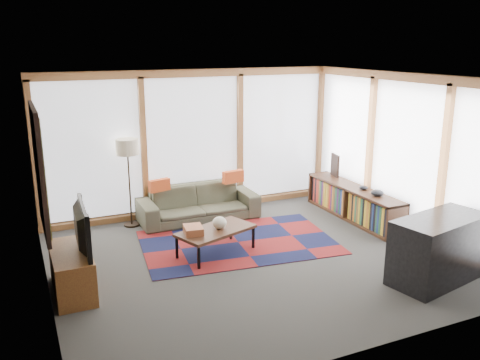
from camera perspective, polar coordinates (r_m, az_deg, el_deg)
name	(u,v)px	position (r m, az deg, el deg)	size (l,w,h in m)	color
ground	(251,260)	(7.45, 1.28, -8.93)	(5.50, 5.50, 0.00)	#302F2D
room_envelope	(265,146)	(7.67, 2.88, 3.86)	(5.52, 5.02, 2.62)	#443B33
rug	(238,242)	(8.05, -0.21, -7.00)	(2.97, 1.91, 0.01)	maroon
sofa	(198,203)	(8.99, -4.70, -2.61)	(2.09, 0.82, 0.61)	#393C2B
pillow_left	(159,185)	(8.69, -9.04, -0.58)	(0.37, 0.11, 0.20)	#BD461D
pillow_right	(233,177)	(9.11, -0.78, 0.38)	(0.39, 0.12, 0.22)	#BD461D
floor_lamp	(129,183)	(8.74, -12.32, -0.34)	(0.38, 0.38, 1.51)	black
coffee_table	(216,241)	(7.59, -2.72, -6.90)	(1.15, 0.58, 0.38)	#371C10
book_stack	(193,230)	(7.37, -5.26, -5.60)	(0.26, 0.32, 0.11)	#9B5332
vase	(220,223)	(7.51, -2.31, -4.82)	(0.21, 0.21, 0.18)	beige
bookshelf	(353,203)	(9.25, 12.60, -2.50)	(0.42, 2.33, 0.58)	#371C10
bowl_a	(377,193)	(8.72, 15.17, -1.39)	(0.21, 0.21, 0.11)	black
bowl_b	(364,188)	(9.03, 13.70, -0.84)	(0.15, 0.15, 0.08)	black
shelf_picture	(335,165)	(9.80, 10.61, 1.64)	(0.04, 0.32, 0.42)	black
tv_console	(72,272)	(6.78, -18.35, -9.75)	(0.46, 1.10, 0.55)	brown
television	(76,228)	(6.58, -17.98, -5.11)	(1.03, 0.13, 0.59)	black
bar_counter	(439,249)	(7.19, 21.44, -7.22)	(1.37, 0.64, 0.87)	black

